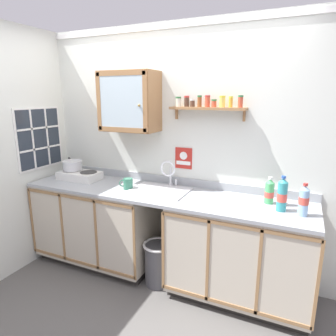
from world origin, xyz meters
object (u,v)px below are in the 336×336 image
object	(u,v)px
hot_plate_stove	(80,175)
bottle_soda_green_0	(269,192)
sink	(160,192)
warning_sign	(184,158)
wall_cabinet	(129,102)
saucepan	(72,165)
bottle_water_clear_3	(283,195)
bottle_water_blue_2	(304,201)
bottle_detergent_teal_1	(282,195)
mug	(128,184)
trash_bin	(158,263)

from	to	relation	value
hot_plate_stove	bottle_soda_green_0	xyz separation A→B (m)	(2.00, 0.08, 0.06)
sink	warning_sign	bearing A→B (deg)	63.03
bottle_soda_green_0	sink	bearing A→B (deg)	-175.64
sink	wall_cabinet	distance (m)	0.96
saucepan	bottle_soda_green_0	bearing A→B (deg)	1.59
sink	bottle_water_clear_3	distance (m)	1.13
bottle_soda_green_0	wall_cabinet	world-z (taller)	wall_cabinet
bottle_water_blue_2	bottle_water_clear_3	distance (m)	0.24
bottle_water_blue_2	warning_sign	world-z (taller)	warning_sign
saucepan	bottle_detergent_teal_1	distance (m)	2.22
bottle_water_clear_3	wall_cabinet	world-z (taller)	wall_cabinet
bottle_detergent_teal_1	warning_sign	xyz separation A→B (m)	(-0.98, 0.34, 0.15)
bottle_water_clear_3	bottle_soda_green_0	bearing A→B (deg)	177.65
wall_cabinet	mug	bearing A→B (deg)	-69.33
bottle_soda_green_0	mug	world-z (taller)	bottle_soda_green_0
hot_plate_stove	mug	distance (m)	0.68
sink	bottle_water_blue_2	xyz separation A→B (m)	(1.28, -0.10, 0.14)
hot_plate_stove	warning_sign	world-z (taller)	warning_sign
wall_cabinet	hot_plate_stove	bearing A→B (deg)	-168.38
mug	bottle_water_blue_2	bearing A→B (deg)	-0.75
bottle_water_blue_2	trash_bin	distance (m)	1.47
bottle_water_blue_2	mug	xyz separation A→B (m)	(-1.60, 0.02, -0.07)
saucepan	warning_sign	size ratio (longest dim) A/B	1.52
bottle_water_clear_3	trash_bin	size ratio (longest dim) A/B	0.50
trash_bin	hot_plate_stove	bearing A→B (deg)	171.50
wall_cabinet	trash_bin	bearing A→B (deg)	-32.12
hot_plate_stove	bottle_soda_green_0	bearing A→B (deg)	2.29
mug	sink	bearing A→B (deg)	14.43
mug	wall_cabinet	distance (m)	0.82
bottle_detergent_teal_1	trash_bin	bearing A→B (deg)	-175.04
bottle_soda_green_0	bottle_water_clear_3	bearing A→B (deg)	-2.35
bottle_soda_green_0	wall_cabinet	xyz separation A→B (m)	(-1.40, 0.04, 0.75)
bottle_detergent_teal_1	trash_bin	xyz separation A→B (m)	(-1.07, -0.09, -0.82)
bottle_water_clear_3	mug	size ratio (longest dim) A/B	1.66
bottle_water_blue_2	wall_cabinet	size ratio (longest dim) A/B	0.44
bottle_soda_green_0	trash_bin	world-z (taller)	bottle_soda_green_0
bottle_soda_green_0	bottle_water_blue_2	size ratio (longest dim) A/B	0.90
bottle_water_blue_2	wall_cabinet	bearing A→B (deg)	172.41
saucepan	bottle_detergent_teal_1	size ratio (longest dim) A/B	1.12
hot_plate_stove	bottle_water_clear_3	world-z (taller)	bottle_water_clear_3
warning_sign	trash_bin	xyz separation A→B (m)	(-0.09, -0.43, -0.97)
bottle_water_clear_3	mug	xyz separation A→B (m)	(-1.44, -0.15, -0.04)
sink	saucepan	bearing A→B (deg)	179.05
warning_sign	saucepan	bearing A→B (deg)	-168.56
mug	trash_bin	distance (m)	0.83
bottle_water_blue_2	bottle_water_clear_3	size ratio (longest dim) A/B	1.22
bottle_water_clear_3	hot_plate_stove	bearing A→B (deg)	-177.95
bottle_water_blue_2	trash_bin	world-z (taller)	bottle_water_blue_2
sink	bottle_detergent_teal_1	size ratio (longest dim) A/B	1.90
bottle_water_clear_3	warning_sign	xyz separation A→B (m)	(-0.98, 0.20, 0.19)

